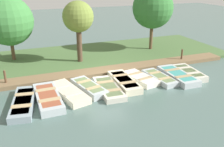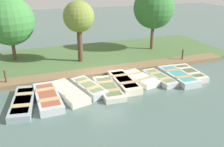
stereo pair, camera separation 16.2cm
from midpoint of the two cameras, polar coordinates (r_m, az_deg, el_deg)
The scene contains 18 objects.
ground_plane at distance 16.33m, azimuth -1.58°, elevation -1.56°, with size 80.00×80.00×0.00m, color #4C6660.
shore_bank at distance 20.78m, azimuth -6.28°, elevation 3.71°, with size 8.00×24.00×0.21m.
dock_walkway at distance 17.43m, azimuth -3.05°, elevation 0.42°, with size 1.32×20.25×0.27m.
rowboat_0 at distance 13.95m, azimuth -19.92°, elevation -6.29°, with size 3.72×1.62×0.37m.
rowboat_1 at distance 14.05m, azimuth -14.75°, elevation -5.35°, with size 3.57×1.28×0.42m.
rowboat_2 at distance 14.46m, azimuth -10.21°, elevation -4.25°, with size 3.52×1.88×0.38m.
rowboat_3 at distance 14.89m, azimuth -5.68°, elevation -3.16°, with size 3.07×1.64×0.41m.
rowboat_4 at distance 14.81m, azimuth -1.13°, elevation -3.38°, with size 3.42×1.40×0.33m.
rowboat_5 at distance 15.56m, azimuth 2.45°, elevation -1.89°, with size 3.33×1.19×0.44m.
rowboat_6 at distance 16.29m, azimuth 6.18°, elevation -1.06°, with size 2.84×1.60×0.37m.
rowboat_7 at distance 16.59m, azimuth 10.54°, elevation -0.93°, with size 2.95×1.21×0.34m.
rowboat_8 at distance 17.08m, azimuth 14.49°, elevation -0.46°, with size 3.42×1.32×0.41m.
rowboat_9 at distance 17.80m, azimuth 16.83°, elevation 0.17°, with size 2.94×1.40×0.40m.
mooring_post_near at distance 16.56m, azimuth -23.45°, elevation -1.03°, with size 0.14×0.14×1.08m.
mooring_post_far at distance 20.32m, azimuth 15.43°, elevation 3.95°, with size 0.14×0.14×1.08m.
park_tree_far_left at distance 20.62m, azimuth -22.81°, elevation 10.99°, with size 3.70×3.70×5.08m.
park_tree_left at distance 18.78m, azimuth -8.01°, elevation 12.52°, with size 2.29×2.29×4.76m.
park_tree_center at distance 22.36m, azimuth 9.10°, elevation 14.53°, with size 3.50×3.50×5.56m.
Camera 1 is at (14.14, -5.12, 6.35)m, focal length 40.00 mm.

